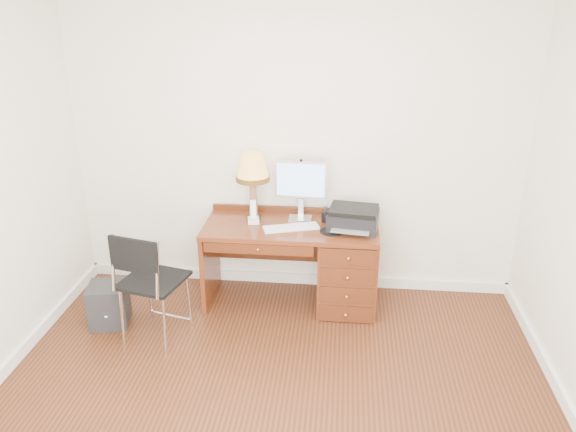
# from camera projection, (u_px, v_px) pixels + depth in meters

# --- Properties ---
(ground) EXTENTS (4.00, 4.00, 0.00)m
(ground) POSITION_uv_depth(u_px,v_px,m) (271.00, 406.00, 3.83)
(ground) COLOR #3B1B0D
(ground) RESTS_ON ground
(room_shell) EXTENTS (4.00, 4.00, 4.00)m
(room_shell) POSITION_uv_depth(u_px,v_px,m) (281.00, 346.00, 4.40)
(room_shell) COLOR white
(room_shell) RESTS_ON ground
(desk) EXTENTS (1.50, 0.67, 0.75)m
(desk) POSITION_uv_depth(u_px,v_px,m) (327.00, 262.00, 4.94)
(desk) COLOR maroon
(desk) RESTS_ON ground
(monitor) EXTENTS (0.45, 0.16, 0.52)m
(monitor) POSITION_uv_depth(u_px,v_px,m) (301.00, 183.00, 4.87)
(monitor) COLOR silver
(monitor) RESTS_ON desk
(keyboard) EXTENTS (0.49, 0.27, 0.02)m
(keyboard) POSITION_uv_depth(u_px,v_px,m) (291.00, 228.00, 4.77)
(keyboard) COLOR white
(keyboard) RESTS_ON desk
(mouse_pad) EXTENTS (0.20, 0.20, 0.04)m
(mouse_pad) POSITION_uv_depth(u_px,v_px,m) (332.00, 230.00, 4.70)
(mouse_pad) COLOR black
(mouse_pad) RESTS_ON desk
(printer) EXTENTS (0.46, 0.38, 0.18)m
(printer) POSITION_uv_depth(u_px,v_px,m) (353.00, 218.00, 4.75)
(printer) COLOR black
(printer) RESTS_ON desk
(leg_lamp) EXTENTS (0.29, 0.29, 0.60)m
(leg_lamp) POSITION_uv_depth(u_px,v_px,m) (253.00, 171.00, 4.80)
(leg_lamp) COLOR black
(leg_lamp) RESTS_ON desk
(phone) EXTENTS (0.11, 0.11, 0.21)m
(phone) POSITION_uv_depth(u_px,v_px,m) (253.00, 216.00, 4.87)
(phone) COLOR white
(phone) RESTS_ON desk
(pen_cup) EXTENTS (0.07, 0.07, 0.09)m
(pen_cup) POSITION_uv_depth(u_px,v_px,m) (326.00, 217.00, 4.90)
(pen_cup) COLOR black
(pen_cup) RESTS_ON desk
(chair) EXTENTS (0.55, 0.55, 0.96)m
(chair) POSITION_uv_depth(u_px,v_px,m) (150.00, 276.00, 4.34)
(chair) COLOR black
(chair) RESTS_ON ground
(equipment_box) EXTENTS (0.36, 0.36, 0.36)m
(equipment_box) POSITION_uv_depth(u_px,v_px,m) (109.00, 304.00, 4.72)
(equipment_box) COLOR black
(equipment_box) RESTS_ON ground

